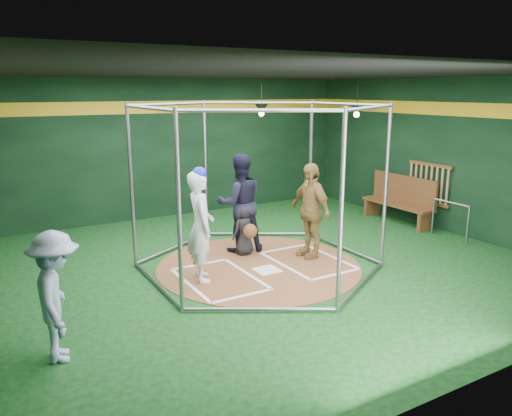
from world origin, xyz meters
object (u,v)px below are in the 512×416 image
batter_figure (201,225)px  umpire (240,203)px  dugout_bench (400,199)px  visitor_leopard (310,210)px

batter_figure → umpire: umpire is taller
batter_figure → dugout_bench: batter_figure is taller
dugout_bench → batter_figure: bearing=-169.6°
visitor_leopard → dugout_bench: (3.49, 0.99, -0.34)m
umpire → dugout_bench: 4.52m
batter_figure → visitor_leopard: (2.36, 0.08, -0.05)m
batter_figure → dugout_bench: 5.95m
visitor_leopard → dugout_bench: bearing=103.3°
visitor_leopard → umpire: bearing=-136.9°
visitor_leopard → batter_figure: bearing=-90.6°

